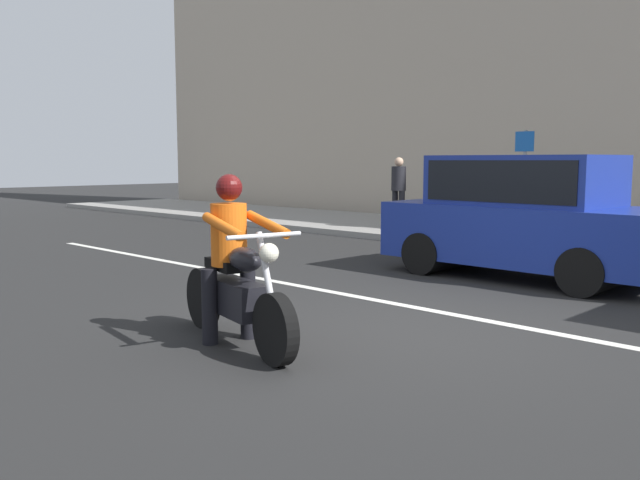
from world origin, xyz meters
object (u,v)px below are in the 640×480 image
(parked_hatchback_cobalt_blue, at_px, (523,215))
(street_sign_post, at_px, (524,170))
(motorcycle_with_rider_orange_stripe, at_px, (235,276))
(pedestrian_bystander, at_px, (399,187))

(parked_hatchback_cobalt_blue, relative_size, street_sign_post, 1.76)
(motorcycle_with_rider_orange_stripe, bearing_deg, street_sign_post, 103.17)
(parked_hatchback_cobalt_blue, height_order, street_sign_post, street_sign_post)
(motorcycle_with_rider_orange_stripe, relative_size, pedestrian_bystander, 1.30)
(parked_hatchback_cobalt_blue, xyz_separation_m, pedestrian_bystander, (-4.95, 3.44, 0.17))
(motorcycle_with_rider_orange_stripe, distance_m, parked_hatchback_cobalt_blue, 5.24)
(motorcycle_with_rider_orange_stripe, distance_m, street_sign_post, 10.35)
(street_sign_post, relative_size, pedestrian_bystander, 1.36)
(motorcycle_with_rider_orange_stripe, height_order, pedestrian_bystander, pedestrian_bystander)
(street_sign_post, distance_m, pedestrian_bystander, 2.82)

